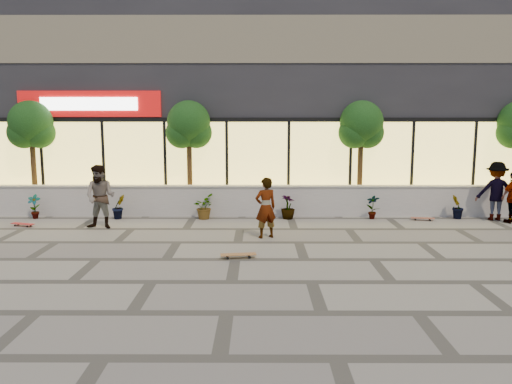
{
  "coord_description": "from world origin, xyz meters",
  "views": [
    {
      "loc": [
        -1.1,
        -9.76,
        3.3
      ],
      "look_at": [
        -1.15,
        3.75,
        1.3
      ],
      "focal_mm": 35.0,
      "sensor_mm": 36.0,
      "label": 1
    }
  ],
  "objects_px": {
    "skater_right_far": "(496,191)",
    "skateboard_left": "(23,224)",
    "skater_left": "(100,197)",
    "skateboard_right_near": "(423,218)",
    "tree_mideast": "(361,127)",
    "tree_midwest": "(189,127)",
    "tree_west": "(31,127)",
    "skateboard_center": "(238,255)",
    "skater_center": "(266,208)"
  },
  "relations": [
    {
      "from": "skater_right_far",
      "to": "skateboard_left",
      "type": "relative_size",
      "value": 2.43
    },
    {
      "from": "skater_left",
      "to": "skateboard_left",
      "type": "bearing_deg",
      "value": -178.67
    },
    {
      "from": "skater_left",
      "to": "skateboard_left",
      "type": "xyz_separation_m",
      "value": [
        -2.52,
        0.25,
        -0.89
      ]
    },
    {
      "from": "skateboard_right_near",
      "to": "tree_mideast",
      "type": "bearing_deg",
      "value": 151.47
    },
    {
      "from": "tree_midwest",
      "to": "tree_west",
      "type": "bearing_deg",
      "value": 180.0
    },
    {
      "from": "tree_midwest",
      "to": "skater_left",
      "type": "distance_m",
      "value": 4.1
    },
    {
      "from": "skateboard_center",
      "to": "skater_right_far",
      "type": "bearing_deg",
      "value": 21.08
    },
    {
      "from": "tree_midwest",
      "to": "tree_mideast",
      "type": "xyz_separation_m",
      "value": [
        6.0,
        0.0,
        0.0
      ]
    },
    {
      "from": "tree_west",
      "to": "tree_midwest",
      "type": "distance_m",
      "value": 5.5
    },
    {
      "from": "tree_midwest",
      "to": "skateboard_right_near",
      "type": "relative_size",
      "value": 5.15
    },
    {
      "from": "tree_west",
      "to": "skateboard_center",
      "type": "height_order",
      "value": "tree_west"
    },
    {
      "from": "tree_midwest",
      "to": "skater_right_far",
      "type": "bearing_deg",
      "value": -7.85
    },
    {
      "from": "tree_west",
      "to": "skateboard_left",
      "type": "relative_size",
      "value": 4.98
    },
    {
      "from": "skater_left",
      "to": "skateboard_right_near",
      "type": "xyz_separation_m",
      "value": [
        10.11,
        1.2,
        -0.89
      ]
    },
    {
      "from": "tree_mideast",
      "to": "skater_right_far",
      "type": "xyz_separation_m",
      "value": [
        4.16,
        -1.4,
        -2.03
      ]
    },
    {
      "from": "skater_center",
      "to": "skater_right_far",
      "type": "distance_m",
      "value": 7.94
    },
    {
      "from": "tree_midwest",
      "to": "skateboard_center",
      "type": "height_order",
      "value": "tree_midwest"
    },
    {
      "from": "tree_midwest",
      "to": "tree_mideast",
      "type": "relative_size",
      "value": 1.0
    },
    {
      "from": "skater_center",
      "to": "skater_right_far",
      "type": "bearing_deg",
      "value": 175.76
    },
    {
      "from": "skateboard_left",
      "to": "skateboard_right_near",
      "type": "distance_m",
      "value": 12.67
    },
    {
      "from": "tree_mideast",
      "to": "skater_left",
      "type": "bearing_deg",
      "value": -162.05
    },
    {
      "from": "tree_midwest",
      "to": "skater_right_far",
      "type": "relative_size",
      "value": 2.05
    },
    {
      "from": "skater_right_far",
      "to": "skateboard_center",
      "type": "relative_size",
      "value": 2.2
    },
    {
      "from": "tree_mideast",
      "to": "skater_center",
      "type": "height_order",
      "value": "tree_mideast"
    },
    {
      "from": "tree_west",
      "to": "skater_left",
      "type": "distance_m",
      "value": 4.63
    },
    {
      "from": "skateboard_right_near",
      "to": "skater_left",
      "type": "bearing_deg",
      "value": -161.7
    },
    {
      "from": "skater_right_far",
      "to": "skateboard_left",
      "type": "distance_m",
      "value": 15.07
    },
    {
      "from": "tree_mideast",
      "to": "skater_right_far",
      "type": "height_order",
      "value": "tree_mideast"
    },
    {
      "from": "tree_mideast",
      "to": "skateboard_left",
      "type": "xyz_separation_m",
      "value": [
        -10.85,
        -2.45,
        -2.91
      ]
    },
    {
      "from": "tree_west",
      "to": "skater_left",
      "type": "height_order",
      "value": "tree_west"
    },
    {
      "from": "tree_midwest",
      "to": "skateboard_left",
      "type": "bearing_deg",
      "value": -153.22
    },
    {
      "from": "skater_center",
      "to": "skater_left",
      "type": "xyz_separation_m",
      "value": [
        -4.95,
        1.18,
        0.11
      ]
    },
    {
      "from": "skater_center",
      "to": "skateboard_right_near",
      "type": "xyz_separation_m",
      "value": [
        5.16,
        2.38,
        -0.77
      ]
    },
    {
      "from": "tree_midwest",
      "to": "skater_left",
      "type": "height_order",
      "value": "tree_midwest"
    },
    {
      "from": "tree_mideast",
      "to": "skateboard_left",
      "type": "bearing_deg",
      "value": -167.29
    },
    {
      "from": "tree_west",
      "to": "tree_midwest",
      "type": "xyz_separation_m",
      "value": [
        5.5,
        0.0,
        0.0
      ]
    },
    {
      "from": "skater_center",
      "to": "tree_midwest",
      "type": "bearing_deg",
      "value": -78.39
    },
    {
      "from": "tree_west",
      "to": "skater_left",
      "type": "bearing_deg",
      "value": -40.4
    },
    {
      "from": "tree_midwest",
      "to": "skater_left",
      "type": "relative_size",
      "value": 2.03
    },
    {
      "from": "skater_right_far",
      "to": "skateboard_right_near",
      "type": "bearing_deg",
      "value": 11.68
    },
    {
      "from": "skater_center",
      "to": "skater_right_far",
      "type": "xyz_separation_m",
      "value": [
        7.54,
        2.48,
        0.11
      ]
    },
    {
      "from": "skater_right_far",
      "to": "skater_left",
      "type": "bearing_deg",
      "value": 15.2
    },
    {
      "from": "skateboard_center",
      "to": "skateboard_right_near",
      "type": "distance_m",
      "value": 7.34
    },
    {
      "from": "tree_mideast",
      "to": "skater_left",
      "type": "relative_size",
      "value": 2.03
    },
    {
      "from": "tree_west",
      "to": "skateboard_right_near",
      "type": "bearing_deg",
      "value": -6.44
    },
    {
      "from": "tree_mideast",
      "to": "skater_center",
      "type": "xyz_separation_m",
      "value": [
        -3.38,
        -3.88,
        -2.14
      ]
    },
    {
      "from": "tree_midwest",
      "to": "skater_center",
      "type": "height_order",
      "value": "tree_midwest"
    },
    {
      "from": "skateboard_center",
      "to": "skateboard_left",
      "type": "xyz_separation_m",
      "value": [
        -6.79,
        3.5,
        -0.01
      ]
    },
    {
      "from": "tree_west",
      "to": "skateboard_right_near",
      "type": "xyz_separation_m",
      "value": [
        13.28,
        -1.5,
        -2.91
      ]
    },
    {
      "from": "tree_midwest",
      "to": "skater_center",
      "type": "relative_size",
      "value": 2.31
    }
  ]
}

